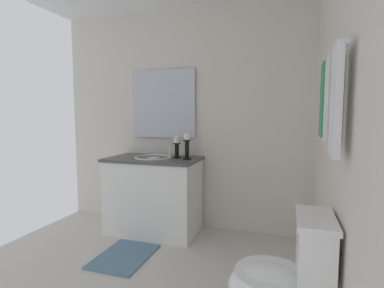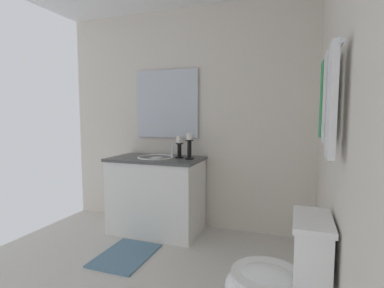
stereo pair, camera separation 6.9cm
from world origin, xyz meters
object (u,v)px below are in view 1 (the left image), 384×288
(towel_bar, at_px, (335,58))
(towel_near_vanity, at_px, (324,100))
(candle_holder_short, at_px, (177,147))
(toilet, at_px, (283,282))
(candle_holder_tall, at_px, (187,146))
(towel_center, at_px, (329,99))
(bath_mat, at_px, (124,256))
(towel_near_corner, at_px, (336,102))
(sink_basin, at_px, (153,161))
(vanity_cabinet, at_px, (154,195))
(mirror, at_px, (163,104))

(towel_bar, bearing_deg, towel_near_vanity, -175.76)
(candle_holder_short, distance_m, toilet, 1.82)
(candle_holder_tall, xyz_separation_m, towel_center, (1.14, 1.19, 0.40))
(toilet, distance_m, towel_center, 1.01)
(bath_mat, bearing_deg, towel_near_corner, 64.71)
(towel_near_vanity, height_order, bath_mat, towel_near_vanity)
(sink_basin, height_order, towel_near_vanity, towel_near_vanity)
(vanity_cabinet, height_order, mirror, mirror)
(towel_bar, bearing_deg, towel_near_corner, -4.24)
(mirror, distance_m, toilet, 2.29)
(candle_holder_short, relative_size, towel_near_vanity, 0.52)
(candle_holder_short, distance_m, bath_mat, 1.18)
(sink_basin, bearing_deg, towel_near_corner, 48.90)
(candle_holder_tall, distance_m, towel_bar, 1.77)
(candle_holder_short, distance_m, towel_bar, 1.90)
(candle_holder_short, bearing_deg, candle_holder_tall, 69.97)
(vanity_cabinet, relative_size, towel_near_vanity, 2.22)
(vanity_cabinet, bearing_deg, towel_near_vanity, 60.68)
(mirror, distance_m, candle_holder_short, 0.57)
(bath_mat, bearing_deg, towel_near_vanity, 80.77)
(towel_center, bearing_deg, candle_holder_short, -132.01)
(sink_basin, bearing_deg, candle_holder_tall, 92.92)
(towel_center, bearing_deg, sink_basin, -125.65)
(candle_holder_tall, height_order, towel_near_corner, towel_near_corner)
(sink_basin, bearing_deg, bath_mat, -0.09)
(towel_center, xyz_separation_m, bath_mat, (-0.50, -1.57, -1.34))
(towel_near_corner, bearing_deg, bath_mat, -115.29)
(sink_basin, height_order, towel_near_corner, towel_near_corner)
(vanity_cabinet, height_order, toilet, vanity_cabinet)
(candle_holder_short, bearing_deg, towel_near_corner, 42.68)
(candle_holder_tall, bearing_deg, vanity_cabinet, -87.08)
(candle_holder_short, bearing_deg, towel_bar, 48.37)
(towel_near_corner, height_order, bath_mat, towel_near_corner)
(bath_mat, bearing_deg, sink_basin, 179.91)
(candle_holder_tall, bearing_deg, toilet, 37.84)
(towel_near_corner, bearing_deg, vanity_cabinet, -131.08)
(mirror, xyz_separation_m, towel_center, (1.40, 1.57, -0.05))
(sink_basin, distance_m, candle_holder_tall, 0.42)
(mirror, bearing_deg, candle_holder_short, 49.05)
(towel_near_vanity, relative_size, bath_mat, 0.74)
(sink_basin, xyz_separation_m, bath_mat, (0.63, -0.00, -0.77))
(toilet, height_order, towel_near_corner, towel_near_corner)
(mirror, xyz_separation_m, toilet, (1.53, 1.36, -1.03))
(towel_near_corner, bearing_deg, towel_bar, 175.76)
(mirror, relative_size, bath_mat, 1.28)
(mirror, distance_m, towel_near_corner, 2.27)
(candle_holder_tall, relative_size, towel_bar, 0.36)
(sink_basin, relative_size, mirror, 0.52)
(towel_bar, distance_m, towel_near_vanity, 0.32)
(toilet, bearing_deg, towel_near_corner, 60.25)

